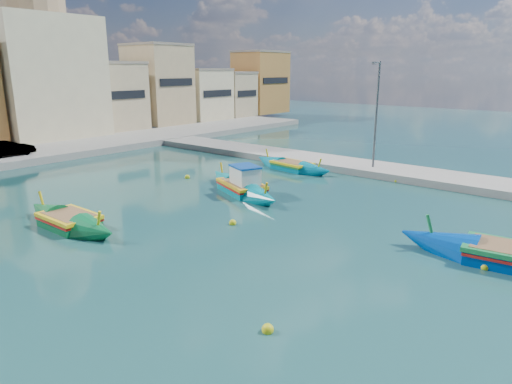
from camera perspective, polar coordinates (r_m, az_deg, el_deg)
ground at (r=17.33m, az=7.01°, el=-10.48°), size 160.00×160.00×0.00m
east_quay at (r=33.15m, az=24.11°, el=1.23°), size 4.00×70.00×0.50m
north_townhouses at (r=51.70m, az=-28.22°, el=10.65°), size 83.20×7.87×10.19m
church_block at (r=53.60m, az=-25.60°, el=14.72°), size 10.00×10.00×19.10m
quay_street_lamp at (r=34.02m, az=14.77°, el=9.37°), size 1.18×0.16×8.00m
luzzu_turquoise_cabin at (r=28.35m, az=-1.76°, el=0.57°), size 5.09×8.72×2.78m
luzzu_cyan_mid at (r=35.00m, az=4.50°, el=3.17°), size 2.72×7.71×2.23m
luzzu_green at (r=24.03m, az=-22.27°, el=-3.50°), size 2.01×7.40×2.33m
mooring_buoys at (r=22.91m, az=0.24°, el=-3.66°), size 22.84×20.53×0.36m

